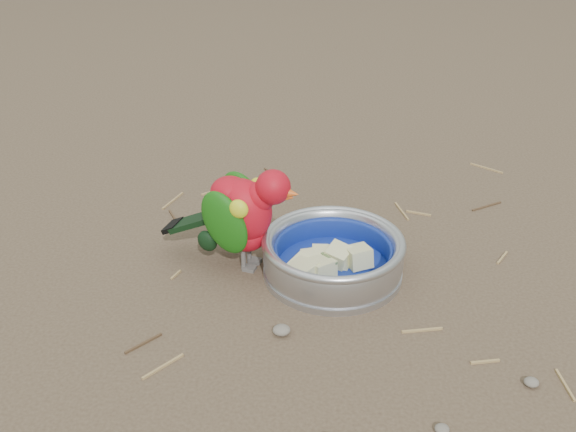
# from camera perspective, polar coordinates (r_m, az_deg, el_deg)

# --- Properties ---
(ground) EXTENTS (60.00, 60.00, 0.00)m
(ground) POSITION_cam_1_polar(r_m,az_deg,el_deg) (0.91, 0.72, -7.09)
(ground) COLOR brown
(food_bowl) EXTENTS (0.20, 0.20, 0.02)m
(food_bowl) POSITION_cam_1_polar(r_m,az_deg,el_deg) (0.95, 3.97, -4.78)
(food_bowl) COLOR #B2B2BA
(food_bowl) RESTS_ON ground
(bowl_wall) EXTENTS (0.20, 0.20, 0.04)m
(bowl_wall) POSITION_cam_1_polar(r_m,az_deg,el_deg) (0.93, 4.03, -3.25)
(bowl_wall) COLOR #B2B2BA
(bowl_wall) RESTS_ON food_bowl
(fruit_wedges) EXTENTS (0.12, 0.12, 0.03)m
(fruit_wedges) POSITION_cam_1_polar(r_m,az_deg,el_deg) (0.93, 4.02, -3.61)
(fruit_wedges) COLOR beige
(fruit_wedges) RESTS_ON food_bowl
(lory_parrot) EXTENTS (0.21, 0.15, 0.16)m
(lory_parrot) POSITION_cam_1_polar(r_m,az_deg,el_deg) (0.93, -4.06, -0.30)
(lory_parrot) COLOR #B30C1A
(lory_parrot) RESTS_ON ground
(ground_debris) EXTENTS (0.90, 0.80, 0.01)m
(ground_debris) POSITION_cam_1_polar(r_m,az_deg,el_deg) (0.94, 2.28, -5.39)
(ground_debris) COLOR #A0814F
(ground_debris) RESTS_ON ground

